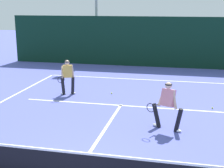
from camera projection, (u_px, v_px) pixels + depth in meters
The scene contains 8 objects.
court_line_baseline_far at pixel (138, 79), 17.51m from camera, with size 9.86×0.10×0.01m, color white.
court_line_service at pixel (121, 105), 13.01m from camera, with size 8.04×0.10×0.01m, color white.
court_line_centre at pixel (101, 135), 10.10m from camera, with size 0.10×6.40×0.01m, color white.
player_near at pixel (167, 104), 10.33m from camera, with size 1.15×0.80×1.58m.
player_far at pixel (67, 76), 14.40m from camera, with size 0.69×0.90×1.56m.
tennis_ball at pixel (112, 93), 14.67m from camera, with size 0.07×0.07×0.07m, color #D1E033.
tennis_ball_extra at pixel (212, 108), 12.59m from camera, with size 0.07×0.07×0.07m, color #D1E033.
back_fence_windscreen at pixel (147, 42), 20.77m from camera, with size 18.33×0.12×3.20m, color black.
Camera 1 is at (2.40, -5.92, 3.96)m, focal length 52.07 mm.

